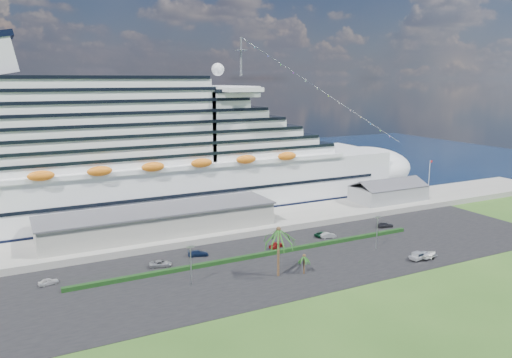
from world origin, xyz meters
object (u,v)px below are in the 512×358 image
cruise_ship (147,162)px  boat_trailer (429,254)px  parked_car_3 (198,253)px  pickup_truck (419,255)px

cruise_ship → boat_trailer: 83.77m
parked_car_3 → pickup_truck: 51.48m
cruise_ship → pickup_truck: bearing=-55.7°
parked_car_3 → boat_trailer: (47.04, -26.14, 0.42)m
pickup_truck → parked_car_3: bearing=150.3°
pickup_truck → cruise_ship: bearing=124.3°
parked_car_3 → pickup_truck: pickup_truck is taller
cruise_ship → parked_car_3: (0.61, -41.00, -15.88)m
cruise_ship → parked_car_3: size_ratio=40.06×
boat_trailer → cruise_ship: bearing=125.4°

